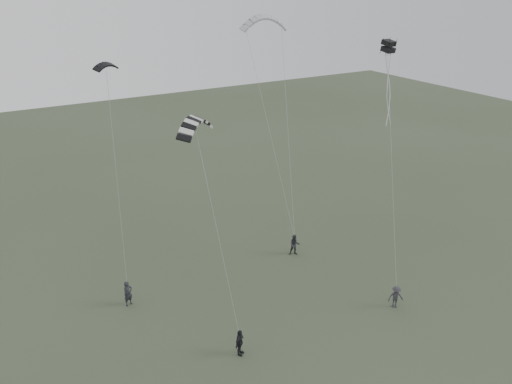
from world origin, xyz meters
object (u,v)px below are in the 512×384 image
flyer_left (128,293)px  flyer_far (396,297)px  flyer_right (295,245)px  kite_box (388,46)px  flyer_center (240,343)px  kite_dark_small (106,64)px  kite_striped (195,120)px  kite_pale_large (264,17)px

flyer_left → flyer_far: (15.50, -9.36, -0.10)m
flyer_right → kite_box: bearing=-2.9°
flyer_left → kite_box: size_ratio=2.40×
flyer_left → flyer_center: size_ratio=1.06×
flyer_right → kite_dark_small: (-12.55, 3.03, 14.81)m
kite_box → kite_striped: bearing=175.3°
kite_dark_small → kite_pale_large: size_ratio=0.44×
flyer_far → kite_box: size_ratio=2.14×
kite_striped → flyer_center: bearing=-123.9°
flyer_right → kite_striped: kite_striped is taller
kite_dark_small → flyer_center: bearing=-102.4°
kite_dark_small → kite_box: bearing=-46.7°
flyer_far → kite_box: bearing=87.7°
flyer_left → kite_dark_small: 15.08m
kite_pale_large → flyer_center: bearing=-112.8°
flyer_right → kite_striped: 16.53m
kite_striped → flyer_right: bearing=-18.4°
kite_dark_small → kite_striped: kite_dark_small is taller
flyer_left → flyer_right: size_ratio=1.05×
flyer_right → kite_striped: size_ratio=0.55×
kite_dark_small → kite_pale_large: kite_pale_large is taller
flyer_right → kite_pale_large: kite_pale_large is taller
kite_dark_small → kite_pale_large: bearing=-9.5°
kite_dark_small → kite_striped: 7.95m
flyer_left → kite_box: kite_box is taller
flyer_right → flyer_far: 9.43m
flyer_left → kite_striped: 13.78m
kite_dark_small → flyer_left: bearing=-137.8°
flyer_center → kite_pale_large: 25.73m
flyer_far → kite_pale_large: size_ratio=0.42×
flyer_center → kite_box: 21.88m
flyer_left → flyer_far: flyer_left is taller
flyer_left → kite_dark_small: size_ratio=1.08×
flyer_left → flyer_center: (4.20, -8.12, -0.05)m
kite_striped → kite_box: 15.44m
kite_pale_large → flyer_right: bearing=-90.7°
flyer_left → kite_pale_large: bearing=7.0°
flyer_center → kite_box: bearing=-19.3°
kite_dark_small → kite_pale_large: (14.38, 4.96, 1.96)m
flyer_right → kite_striped: bearing=-132.1°
flyer_far → kite_dark_small: bearing=164.9°
kite_dark_small → kite_pale_large: 15.34m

